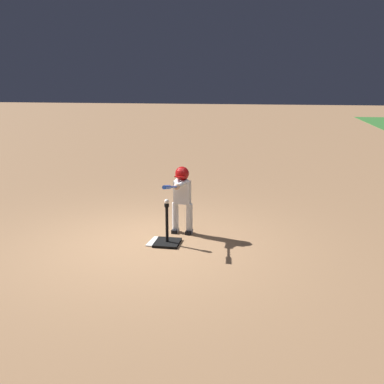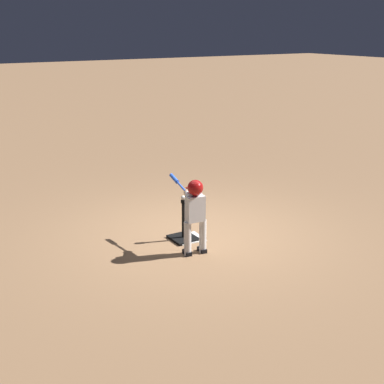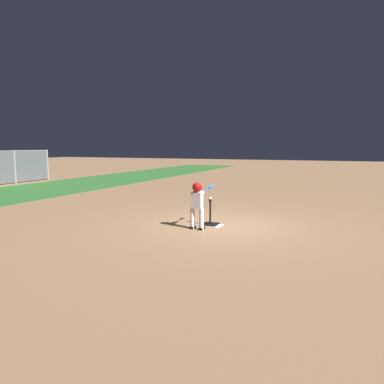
% 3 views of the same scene
% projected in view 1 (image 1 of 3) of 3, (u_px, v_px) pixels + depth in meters
% --- Properties ---
extents(ground_plane, '(90.00, 90.00, 0.00)m').
position_uv_depth(ground_plane, '(145.00, 245.00, 7.20)').
color(ground_plane, '#99704C').
extents(home_plate, '(0.47, 0.47, 0.02)m').
position_uv_depth(home_plate, '(163.00, 242.00, 7.29)').
color(home_plate, white).
rests_on(home_plate, ground_plane).
extents(batting_tee, '(0.44, 0.40, 0.67)m').
position_uv_depth(batting_tee, '(167.00, 239.00, 7.22)').
color(batting_tee, black).
rests_on(batting_tee, ground_plane).
extents(batter_child, '(1.03, 0.37, 1.16)m').
position_uv_depth(batter_child, '(182.00, 192.00, 7.57)').
color(batter_child, silver).
rests_on(batter_child, ground_plane).
extents(baseball, '(0.07, 0.07, 0.07)m').
position_uv_depth(baseball, '(167.00, 201.00, 7.08)').
color(baseball, white).
rests_on(baseball, batting_tee).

